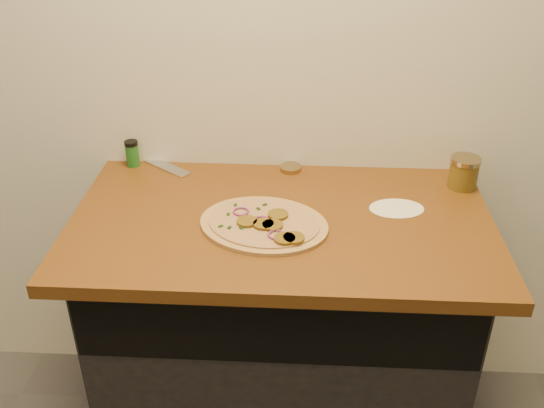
# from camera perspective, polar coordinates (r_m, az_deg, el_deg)

# --- Properties ---
(cabinet) EXTENTS (1.10, 0.60, 0.86)m
(cabinet) POSITION_cam_1_polar(r_m,az_deg,el_deg) (2.03, 0.83, -12.14)
(cabinet) COLOR black
(cabinet) RESTS_ON ground
(countertop) EXTENTS (1.20, 0.70, 0.04)m
(countertop) POSITION_cam_1_polar(r_m,az_deg,el_deg) (1.74, 0.90, -1.80)
(countertop) COLOR brown
(countertop) RESTS_ON cabinet
(pizza) EXTENTS (0.43, 0.43, 0.02)m
(pizza) POSITION_cam_1_polar(r_m,az_deg,el_deg) (1.68, -0.72, -1.91)
(pizza) COLOR tan
(pizza) RESTS_ON countertop
(chefs_knife) EXTENTS (0.28, 0.23, 0.02)m
(chefs_knife) POSITION_cam_1_polar(r_m,az_deg,el_deg) (2.09, -11.66, 4.31)
(chefs_knife) COLOR #B7BAC1
(chefs_knife) RESTS_ON countertop
(mason_jar_lid) EXTENTS (0.09, 0.09, 0.01)m
(mason_jar_lid) POSITION_cam_1_polar(r_m,az_deg,el_deg) (1.98, 1.77, 3.39)
(mason_jar_lid) COLOR #998558
(mason_jar_lid) RESTS_ON countertop
(salsa_jar) EXTENTS (0.09, 0.09, 0.10)m
(salsa_jar) POSITION_cam_1_polar(r_m,az_deg,el_deg) (1.95, 17.60, 2.86)
(salsa_jar) COLOR maroon
(salsa_jar) RESTS_ON countertop
(spice_shaker) EXTENTS (0.04, 0.04, 0.09)m
(spice_shaker) POSITION_cam_1_polar(r_m,az_deg,el_deg) (2.04, -13.02, 4.67)
(spice_shaker) COLOR #206723
(spice_shaker) RESTS_ON countertop
(flour_spill) EXTENTS (0.18, 0.18, 0.00)m
(flour_spill) POSITION_cam_1_polar(r_m,az_deg,el_deg) (1.80, 11.64, -0.40)
(flour_spill) COLOR white
(flour_spill) RESTS_ON countertop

